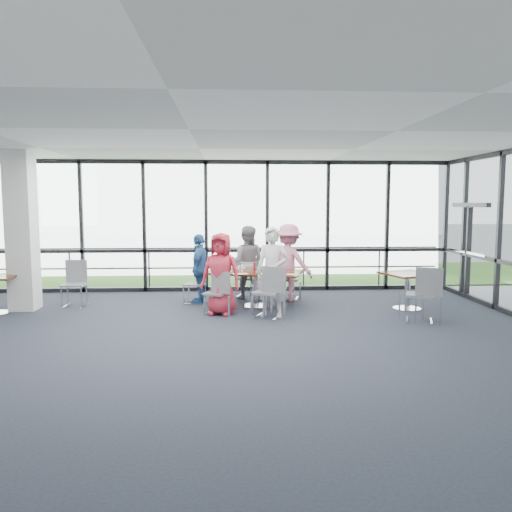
{
  "coord_description": "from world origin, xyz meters",
  "views": [
    {
      "loc": [
        0.56,
        -7.25,
        2.15
      ],
      "look_at": [
        1.1,
        2.72,
        1.1
      ],
      "focal_mm": 35.0,
      "sensor_mm": 36.0,
      "label": 1
    }
  ],
  "objects": [
    {
      "name": "floor",
      "position": [
        0.0,
        0.0,
        -0.01
      ],
      "size": [
        12.0,
        10.0,
        0.02
      ],
      "primitive_type": "cube",
      "color": "#212633",
      "rests_on": "ground"
    },
    {
      "name": "ceiling",
      "position": [
        0.0,
        0.0,
        3.2
      ],
      "size": [
        12.0,
        10.0,
        0.04
      ],
      "primitive_type": "cube",
      "color": "white",
      "rests_on": "ground"
    },
    {
      "name": "wall_front",
      "position": [
        0.0,
        -5.0,
        1.6
      ],
      "size": [
        12.0,
        0.1,
        3.2
      ],
      "primitive_type": "cube",
      "color": "silver",
      "rests_on": "ground"
    },
    {
      "name": "curtain_wall_back",
      "position": [
        0.0,
        5.0,
        1.6
      ],
      "size": [
        12.0,
        0.1,
        3.2
      ],
      "primitive_type": "cube",
      "color": "white",
      "rests_on": "ground"
    },
    {
      "name": "exit_door",
      "position": [
        6.0,
        3.75,
        1.05
      ],
      "size": [
        0.12,
        1.6,
        2.1
      ],
      "primitive_type": "cube",
      "color": "black",
      "rests_on": "ground"
    },
    {
      "name": "structural_column",
      "position": [
        -3.6,
        3.0,
        1.6
      ],
      "size": [
        0.5,
        0.5,
        3.2
      ],
      "primitive_type": "cube",
      "color": "silver",
      "rests_on": "ground"
    },
    {
      "name": "apron",
      "position": [
        0.0,
        10.0,
        -0.02
      ],
      "size": [
        80.0,
        70.0,
        0.02
      ],
      "primitive_type": "cube",
      "color": "gray",
      "rests_on": "ground"
    },
    {
      "name": "grass_strip",
      "position": [
        0.0,
        8.0,
        0.01
      ],
      "size": [
        80.0,
        5.0,
        0.01
      ],
      "primitive_type": "cube",
      "color": "#2D5F1C",
      "rests_on": "ground"
    },
    {
      "name": "hangar_main",
      "position": [
        4.0,
        32.0,
        3.0
      ],
      "size": [
        24.0,
        10.0,
        6.0
      ],
      "primitive_type": "cube",
      "color": "silver",
      "rests_on": "ground"
    },
    {
      "name": "guard_rail",
      "position": [
        0.0,
        5.6,
        0.5
      ],
      "size": [
        12.0,
        0.06,
        0.06
      ],
      "primitive_type": "cylinder",
      "rotation": [
        0.0,
        1.57,
        0.0
      ],
      "color": "#2D2D33",
      "rests_on": "ground"
    },
    {
      "name": "main_table",
      "position": [
        1.1,
        3.02,
        0.63
      ],
      "size": [
        2.15,
        1.61,
        0.75
      ],
      "rotation": [
        0.0,
        0.0,
        -0.32
      ],
      "color": "#38190A",
      "rests_on": "ground"
    },
    {
      "name": "side_table_right",
      "position": [
        4.18,
        2.59,
        0.64
      ],
      "size": [
        1.13,
        1.13,
        0.75
      ],
      "rotation": [
        0.0,
        0.0,
        0.32
      ],
      "color": "#38190A",
      "rests_on": "ground"
    },
    {
      "name": "diner_near_left",
      "position": [
        0.4,
        2.33,
        0.8
      ],
      "size": [
        0.9,
        0.72,
        1.59
      ],
      "primitive_type": "imported",
      "rotation": [
        0.0,
        0.0,
        -0.31
      ],
      "color": "#B92839",
      "rests_on": "ground"
    },
    {
      "name": "diner_near_right",
      "position": [
        1.37,
        2.07,
        0.86
      ],
      "size": [
        0.75,
        0.65,
        1.72
      ],
      "primitive_type": "imported",
      "rotation": [
        0.0,
        0.0,
        -0.35
      ],
      "color": "silver",
      "rests_on": "ground"
    },
    {
      "name": "diner_far_left",
      "position": [
        0.96,
        3.92,
        0.83
      ],
      "size": [
        0.89,
        0.65,
        1.65
      ],
      "primitive_type": "imported",
      "rotation": [
        0.0,
        0.0,
        2.94
      ],
      "color": "gray",
      "rests_on": "ground"
    },
    {
      "name": "diner_far_right",
      "position": [
        1.87,
        3.62,
        0.85
      ],
      "size": [
        1.23,
        1.08,
        1.7
      ],
      "primitive_type": "imported",
      "rotation": [
        0.0,
        0.0,
        2.57
      ],
      "color": "pink",
      "rests_on": "ground"
    },
    {
      "name": "diner_end",
      "position": [
        -0.08,
        3.45,
        0.75
      ],
      "size": [
        0.67,
        0.97,
        1.51
      ],
      "primitive_type": "imported",
      "rotation": [
        0.0,
        0.0,
        -1.8
      ],
      "color": "#2E619A",
      "rests_on": "ground"
    },
    {
      "name": "chair_main_nl",
      "position": [
        0.31,
        2.32,
        0.42
      ],
      "size": [
        0.55,
        0.55,
        0.84
      ],
      "primitive_type": null,
      "rotation": [
        0.0,
        0.0,
        -0.48
      ],
      "color": "slate",
      "rests_on": "ground"
    },
    {
      "name": "chair_main_nr",
      "position": [
        1.28,
        1.99,
        0.49
      ],
      "size": [
        0.64,
        0.64,
        0.97
      ],
      "primitive_type": null,
      "rotation": [
        0.0,
        0.0,
        -0.48
      ],
      "color": "slate",
      "rests_on": "ground"
    },
    {
      "name": "chair_main_fl",
      "position": [
        0.95,
        4.14,
        0.43
      ],
      "size": [
        0.54,
        0.54,
        0.87
      ],
      "primitive_type": null,
      "rotation": [
        0.0,
        0.0,
        2.81
      ],
      "color": "slate",
      "rests_on": "ground"
    },
    {
      "name": "chair_main_fr",
      "position": [
        1.89,
        3.8,
        0.46
      ],
      "size": [
        0.54,
        0.54,
        0.91
      ],
      "primitive_type": null,
      "rotation": [
        0.0,
        0.0,
        2.9
      ],
      "color": "slate",
      "rests_on": "ground"
    },
    {
      "name": "chair_main_end",
      "position": [
        -0.19,
        3.45,
        0.41
      ],
      "size": [
        0.49,
        0.49,
        0.83
      ],
      "primitive_type": null,
      "rotation": [
        0.0,
        0.0,
        -1.82
      ],
      "color": "slate",
      "rests_on": "ground"
    },
    {
      "name": "chair_spare_lb",
      "position": [
        -2.66,
        3.16,
        0.47
      ],
      "size": [
        0.47,
        0.47,
        0.95
      ],
      "primitive_type": null,
      "rotation": [
        0.0,
        0.0,
        3.12
      ],
      "color": "slate",
      "rests_on": "ground"
    },
    {
      "name": "chair_spare_r",
      "position": [
        4.02,
        1.52,
        0.5
      ],
      "size": [
        0.62,
        0.62,
        0.99
      ],
      "primitive_type": null,
      "rotation": [
        0.0,
        0.0,
        -0.35
      ],
      "color": "slate",
      "rests_on": "ground"
    },
    {
      "name": "plate_nl",
      "position": [
        0.48,
        2.93,
        0.76
      ],
      "size": [
        0.27,
        0.27,
        0.01
      ],
      "primitive_type": "cylinder",
      "color": "white",
      "rests_on": "main_table"
    },
    {
      "name": "plate_nr",
      "position": [
        1.51,
        2.58,
        0.76
      ],
      "size": [
        0.28,
        0.28,
        0.01
      ],
      "primitive_type": "cylinder",
      "color": "white",
      "rests_on": "main_table"
    },
    {
      "name": "plate_fl",
      "position": [
        0.79,
        3.5,
        0.76
      ],
      "size": [
        0.27,
        0.27,
        0.01
      ],
      "primitive_type": "cylinder",
      "color": "white",
      "rests_on": "main_table"
    },
    {
      "name": "plate_fr",
      "position": [
        1.65,
        3.24,
        0.76
      ],
      "size": [
        0.26,
        0.26,
        0.01
      ],
      "primitive_type": "cylinder",
      "color": "white",
      "rests_on": "main_table"
    },
    {
      "name": "plate_end",
      "position": [
        0.31,
        3.3,
        0.76
      ],
      "size": [
        0.27,
        0.27,
        0.01
      ],
      "primitive_type": "cylinder",
      "color": "white",
      "rests_on": "main_table"
    },
    {
      "name": "tumbler_a",
      "position": [
        0.8,
        2.92,
        0.83
      ],
      "size": [
        0.08,
        0.08,
        0.15
      ],
      "primitive_type": "cylinder",
      "color": "white",
      "rests_on": "main_table"
    },
    {
      "name": "tumbler_b",
      "position": [
        1.27,
        2.73,
        0.82
      ],
      "size": [
        0.07,
        0.07,
        0.13
      ],
      "primitive_type": "cylinder",
      "color": "white",
      "rests_on": "main_table"
    },
    {
      "name": "tumbler_c",
      "position": [
        1.16,
        3.23,
        0.82
      ],
      "size": [
        0.07,
        0.07,
        0.14
      ],
      "primitive_type": "cylinder",
      "color": "white",
      "rests_on": "main_table"
    },
    {
      "name": "tumbler_d",
      "position": [
        0.39,
        3.13,
        0.82
      ],
      "size": [
        0.07,
        0.07,
        0.14
      ],
      "primitive_type": "cylinder",
      "color": "white",
      "rests_on": "main_table"
    },
    {
      "name": "menu_a",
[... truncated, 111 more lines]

